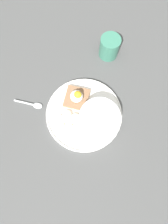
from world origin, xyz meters
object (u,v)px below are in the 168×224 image
object	(u,v)px
poached_egg	(77,96)
banana_slice_back	(71,129)
banana_slice_right	(61,127)
banana_slice_front	(69,122)
oatmeal_bowl	(99,118)
coffee_mug	(109,47)
spoon	(32,104)
banana_slice_left	(67,115)
toast_slice	(77,98)
banana_slice_inner	(62,120)
banana_slice_outer	(75,118)

from	to	relation	value
poached_egg	banana_slice_back	distance (cm)	12.45
banana_slice_back	banana_slice_right	bearing A→B (deg)	-110.42
banana_slice_front	banana_slice_right	world-z (taller)	banana_slice_front
oatmeal_bowl	banana_slice_back	size ratio (longest dim) A/B	4.18
banana_slice_front	banana_slice_back	world-z (taller)	same
banana_slice_right	oatmeal_bowl	bearing A→B (deg)	92.97
coffee_mug	spoon	world-z (taller)	coffee_mug
oatmeal_bowl	banana_slice_right	distance (cm)	14.44
banana_slice_front	banana_slice_left	size ratio (longest dim) A/B	0.75
toast_slice	banana_slice_right	world-z (taller)	toast_slice
banana_slice_back	banana_slice_right	distance (cm)	3.72
poached_egg	banana_slice_left	world-z (taller)	poached_egg
banana_slice_front	spoon	size ratio (longest dim) A/B	0.33
banana_slice_right	banana_slice_inner	distance (cm)	2.79
toast_slice	coffee_mug	size ratio (longest dim) A/B	1.29
oatmeal_bowl	coffee_mug	bearing A→B (deg)	162.51
banana_slice_front	banana_slice_outer	xyz separation A→B (cm)	(-1.12, 2.39, 0.10)
toast_slice	poached_egg	bearing A→B (deg)	108.71
banana_slice_right	spoon	size ratio (longest dim) A/B	0.35
poached_egg	spoon	xyz separation A→B (cm)	(-0.55, -17.50, -3.73)
banana_slice_right	coffee_mug	size ratio (longest dim) A/B	0.44
poached_egg	coffee_mug	xyz separation A→B (cm)	(-18.43, 15.54, 0.40)
banana_slice_left	banana_slice_back	bearing A→B (deg)	5.95
toast_slice	banana_slice_left	distance (cm)	7.52
poached_egg	banana_slice_right	xyz separation A→B (cm)	(10.21, -7.47, -2.65)
banana_slice_back	coffee_mug	distance (cm)	35.86
poached_egg	banana_slice_left	bearing A→B (deg)	-36.48
oatmeal_bowl	toast_slice	xyz separation A→B (cm)	(-9.42, -6.90, -1.97)
banana_slice_front	banana_slice_right	size ratio (longest dim) A/B	0.94
poached_egg	spoon	world-z (taller)	poached_egg
coffee_mug	spoon	size ratio (longest dim) A/B	0.80
oatmeal_bowl	banana_slice_outer	size ratio (longest dim) A/B	3.35
banana_slice_back	banana_slice_right	xyz separation A→B (cm)	(-1.30, -3.48, -0.06)
banana_slice_left	banana_slice_inner	xyz separation A→B (cm)	(1.40, -2.13, -0.03)
oatmeal_bowl	banana_slice_inner	world-z (taller)	oatmeal_bowl
banana_slice_right	banana_slice_inner	world-z (taller)	banana_slice_inner
banana_slice_back	oatmeal_bowl	bearing A→B (deg)	100.73
banana_slice_back	banana_slice_inner	distance (cm)	4.79
banana_slice_front	banana_slice_right	distance (cm)	3.65
poached_egg	banana_slice_outer	distance (cm)	8.21
banana_slice_left	banana_slice_inner	world-z (taller)	same
banana_slice_outer	coffee_mug	world-z (taller)	coffee_mug
banana_slice_back	banana_slice_left	bearing A→B (deg)	-174.05
banana_slice_back	banana_slice_outer	bearing A→B (deg)	150.03
poached_egg	banana_slice_back	bearing A→B (deg)	-19.12
oatmeal_bowl	spoon	xyz separation A→B (cm)	(-10.02, -24.24, -3.48)
oatmeal_bowl	spoon	bearing A→B (deg)	-112.46
spoon	toast_slice	bearing A→B (deg)	88.02
toast_slice	banana_slice_left	bearing A→B (deg)	-35.78
poached_egg	banana_slice_inner	distance (cm)	10.35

